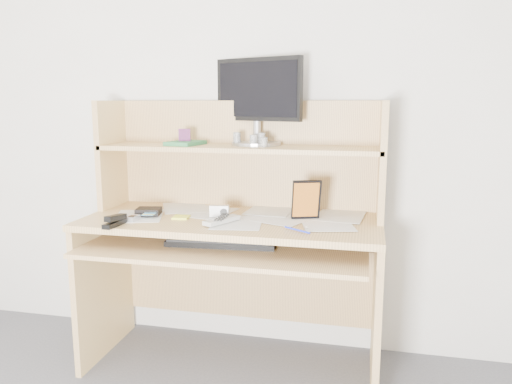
% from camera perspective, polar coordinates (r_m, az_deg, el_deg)
% --- Properties ---
extents(back_wall, '(3.60, 0.04, 2.50)m').
position_cam_1_polar(back_wall, '(2.61, -1.02, 9.31)').
color(back_wall, beige).
rests_on(back_wall, floor).
extents(desk, '(1.40, 0.70, 1.30)m').
position_cam_1_polar(desk, '(2.45, -2.30, -3.88)').
color(desk, tan).
rests_on(desk, floor).
extents(paper_clutter, '(1.32, 0.54, 0.01)m').
position_cam_1_polar(paper_clutter, '(2.36, -2.82, -2.97)').
color(paper_clutter, silver).
rests_on(paper_clutter, desk).
extents(keyboard, '(0.51, 0.22, 0.03)m').
position_cam_1_polar(keyboard, '(2.31, -3.88, -5.53)').
color(keyboard, black).
rests_on(keyboard, desk).
extents(tv_remote, '(0.14, 0.20, 0.02)m').
position_cam_1_polar(tv_remote, '(2.26, -3.93, -3.24)').
color(tv_remote, '#ACACA6').
rests_on(tv_remote, paper_clutter).
extents(flip_phone, '(0.04, 0.08, 0.02)m').
position_cam_1_polar(flip_phone, '(2.39, -13.89, -2.80)').
color(flip_phone, silver).
rests_on(flip_phone, paper_clutter).
extents(stapler, '(0.05, 0.15, 0.04)m').
position_cam_1_polar(stapler, '(2.29, -15.87, -3.10)').
color(stapler, black).
rests_on(stapler, paper_clutter).
extents(wallet, '(0.13, 0.11, 0.03)m').
position_cam_1_polar(wallet, '(2.48, -12.17, -2.15)').
color(wallet, black).
rests_on(wallet, paper_clutter).
extents(sticky_note_pad, '(0.08, 0.08, 0.01)m').
position_cam_1_polar(sticky_note_pad, '(2.39, -8.55, -2.86)').
color(sticky_note_pad, gold).
rests_on(sticky_note_pad, desk).
extents(digital_camera, '(0.09, 0.05, 0.06)m').
position_cam_1_polar(digital_camera, '(2.37, -4.19, -2.19)').
color(digital_camera, '#AEAEB0').
rests_on(digital_camera, paper_clutter).
extents(game_case, '(0.13, 0.06, 0.19)m').
position_cam_1_polar(game_case, '(2.31, 5.76, -0.87)').
color(game_case, black).
rests_on(game_case, paper_clutter).
extents(blue_pen, '(0.12, 0.09, 0.01)m').
position_cam_1_polar(blue_pen, '(2.12, 4.71, -4.34)').
color(blue_pen, '#1C2CD2').
rests_on(blue_pen, paper_clutter).
extents(card_box, '(0.06, 0.03, 0.08)m').
position_cam_1_polar(card_box, '(2.53, -8.17, 6.26)').
color(card_box, maroon).
rests_on(card_box, desk).
extents(shelf_book, '(0.17, 0.22, 0.02)m').
position_cam_1_polar(shelf_book, '(2.53, -8.06, 5.56)').
color(shelf_book, '#388D54').
rests_on(shelf_book, desk).
extents(chip_stack_a, '(0.05, 0.05, 0.05)m').
position_cam_1_polar(chip_stack_a, '(2.44, -0.27, 5.91)').
color(chip_stack_a, black).
rests_on(chip_stack_a, desk).
extents(chip_stack_b, '(0.04, 0.04, 0.06)m').
position_cam_1_polar(chip_stack_b, '(2.46, 0.62, 6.04)').
color(chip_stack_b, silver).
rests_on(chip_stack_b, desk).
extents(chip_stack_c, '(0.04, 0.04, 0.05)m').
position_cam_1_polar(chip_stack_c, '(2.38, 0.90, 5.71)').
color(chip_stack_c, black).
rests_on(chip_stack_c, desk).
extents(chip_stack_d, '(0.04, 0.04, 0.06)m').
position_cam_1_polar(chip_stack_d, '(2.47, -2.20, 6.08)').
color(chip_stack_d, white).
rests_on(chip_stack_d, desk).
extents(monitor, '(0.47, 0.26, 0.43)m').
position_cam_1_polar(monitor, '(2.52, 0.17, 10.61)').
color(monitor, '#A2A3A7').
rests_on(monitor, desk).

